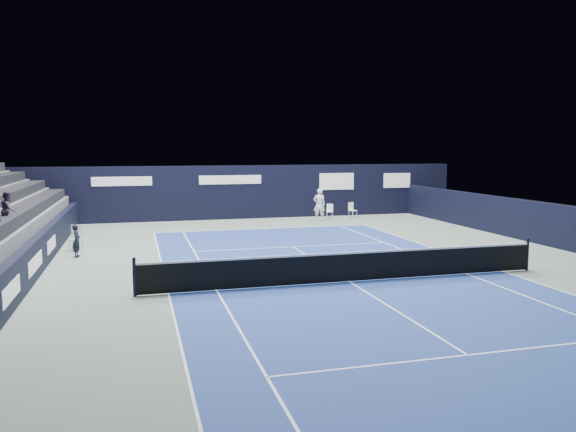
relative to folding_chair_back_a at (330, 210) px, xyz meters
name	(u,v)px	position (x,y,z in m)	size (l,w,h in m)	color
ground	(328,269)	(-4.74, -13.24, -0.47)	(48.00, 48.00, 0.00)	slate
court_surface	(350,282)	(-4.74, -15.24, -0.47)	(10.97, 23.77, 0.01)	navy
enclosure_wall_right	(516,219)	(5.76, -9.24, 0.43)	(0.30, 22.00, 1.80)	black
folding_chair_back_a	(330,210)	(0.00, 0.00, 0.00)	(0.48, 0.47, 0.83)	white
folding_chair_back_b	(352,209)	(1.38, -0.03, 0.04)	(0.50, 0.49, 0.90)	white
line_judge_chair	(76,236)	(-13.39, -7.29, 0.11)	(0.54, 0.52, 1.04)	silver
line_judge	(77,241)	(-13.25, -8.74, 0.15)	(0.45, 0.30, 1.24)	black
court_markings	(350,282)	(-4.74, -15.24, -0.46)	(11.03, 23.83, 0.00)	white
tennis_net	(350,266)	(-4.74, -15.24, 0.03)	(12.90, 0.10, 1.10)	black
back_sponsor_wall	(247,192)	(-4.74, 1.26, 1.08)	(26.00, 0.63, 3.10)	black
side_barrier_left	(47,245)	(-14.24, -9.27, 0.13)	(0.33, 22.00, 1.20)	black
tennis_player	(319,205)	(-0.99, -1.01, 0.45)	(0.74, 0.89, 1.85)	white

